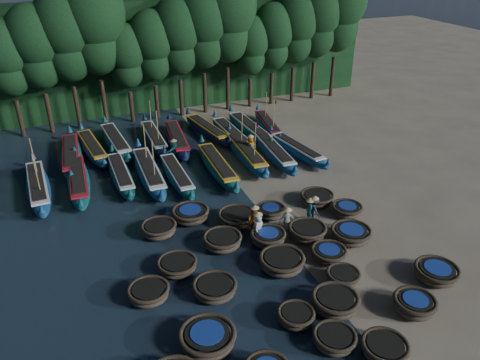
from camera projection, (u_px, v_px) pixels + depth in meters
name	position (u px, v px, depth m)	size (l,w,h in m)	color
ground	(271.00, 225.00, 27.57)	(120.00, 120.00, 0.00)	gray
foliage_wall	(168.00, 54.00, 44.50)	(40.00, 3.00, 10.00)	black
coracle_2	(334.00, 339.00, 19.37)	(1.86, 1.86, 0.66)	brown
coracle_3	(385.00, 348.00, 18.90)	(2.14, 2.14, 0.69)	brown
coracle_4	(414.00, 304.00, 21.04)	(2.21, 2.21, 0.79)	brown
coracle_5	(207.00, 338.00, 19.28)	(2.71, 2.71, 0.82)	brown
coracle_6	(296.00, 316.00, 20.50)	(1.82, 1.82, 0.67)	brown
coracle_7	(335.00, 302.00, 21.15)	(2.61, 2.61, 0.84)	brown
coracle_8	(343.00, 276.00, 22.86)	(1.92, 1.92, 0.67)	brown
coracle_9	(436.00, 272.00, 23.09)	(2.35, 2.35, 0.72)	brown
coracle_10	(149.00, 293.00, 21.79)	(2.22, 2.22, 0.72)	brown
coracle_11	(215.00, 288.00, 22.07)	(2.43, 2.43, 0.72)	brown
coracle_12	(282.00, 262.00, 23.73)	(2.38, 2.38, 0.83)	brown
coracle_13	(329.00, 253.00, 24.48)	(2.22, 2.22, 0.68)	brown
coracle_14	(351.00, 234.00, 25.94)	(2.39, 2.39, 0.79)	brown
coracle_15	(177.00, 265.00, 23.62)	(2.18, 2.18, 0.68)	brown
coracle_16	(222.00, 241.00, 25.39)	(2.19, 2.19, 0.79)	brown
coracle_17	(268.00, 237.00, 25.68)	(2.35, 2.35, 0.78)	brown
coracle_18	(307.00, 231.00, 26.18)	(2.60, 2.60, 0.79)	brown
coracle_19	(347.00, 209.00, 28.33)	(2.02, 2.02, 0.70)	brown
coracle_20	(159.00, 229.00, 26.43)	(2.34, 2.34, 0.75)	brown
coracle_21	(190.00, 214.00, 27.75)	(2.50, 2.50, 0.81)	brown
coracle_22	(237.00, 217.00, 27.48)	(2.41, 2.41, 0.77)	brown
coracle_23	(271.00, 211.00, 28.12)	(2.15, 2.15, 0.72)	brown
coracle_24	(317.00, 198.00, 29.54)	(2.66, 2.66, 0.72)	brown
long_boat_0	(38.00, 187.00, 30.51)	(1.93, 8.35, 3.55)	navy
long_boat_1	(78.00, 180.00, 31.30)	(1.69, 8.30, 1.46)	#0E4850
long_boat_2	(121.00, 175.00, 32.16)	(1.44, 7.60, 1.34)	#0E4850
long_boat_3	(149.00, 172.00, 32.32)	(1.62, 8.70, 3.70)	navy
long_boat_4	(177.00, 175.00, 32.11)	(1.37, 7.48, 1.32)	#0E4850
long_boat_5	(218.00, 166.00, 33.20)	(1.66, 8.44, 1.48)	#0E4850
long_boat_6	(246.00, 153.00, 35.09)	(1.86, 8.53, 3.63)	navy
long_boat_7	(274.00, 152.00, 35.34)	(1.98, 8.23, 1.45)	navy
long_boat_8	(297.00, 150.00, 35.79)	(2.45, 7.50, 1.34)	navy
long_boat_9	(71.00, 156.00, 34.65)	(1.97, 8.70, 1.53)	#0E4850
long_boat_10	(92.00, 148.00, 36.10)	(2.31, 7.78, 1.38)	navy
long_boat_11	(116.00, 142.00, 37.06)	(2.12, 8.38, 1.48)	#0E4850
long_boat_12	(154.00, 138.00, 37.82)	(1.39, 7.81, 3.32)	#0F153A
long_boat_13	(177.00, 139.00, 37.52)	(2.25, 8.41, 1.49)	#0F153A
long_boat_14	(207.00, 130.00, 39.36)	(2.64, 7.79, 1.39)	#0F153A
long_boat_15	(232.00, 135.00, 38.35)	(1.66, 8.20, 1.44)	#0E4850
long_boat_16	(249.00, 129.00, 39.49)	(1.82, 8.37, 1.47)	#0E4850
long_boat_17	(268.00, 125.00, 40.35)	(2.39, 7.32, 3.15)	navy
fisherman_0	(258.00, 226.00, 25.82)	(0.94, 1.01, 1.93)	beige
fisherman_1	(309.00, 209.00, 27.41)	(0.52, 0.64, 1.76)	#175C64
fisherman_2	(255.00, 220.00, 26.31)	(1.08, 1.11, 2.00)	#B46018
fisherman_3	(314.00, 209.00, 27.49)	(0.77, 1.15, 1.85)	black
fisherman_4	(287.00, 219.00, 26.59)	(0.95, 0.58, 1.70)	beige
fisherman_5	(174.00, 149.00, 35.05)	(1.42, 1.35, 1.81)	#175C64
fisherman_6	(251.00, 146.00, 35.32)	(1.00, 1.05, 2.00)	#B46018
tree_1	(6.00, 57.00, 36.40)	(4.09, 4.09, 9.65)	black
tree_2	(36.00, 46.00, 36.83)	(4.51, 4.51, 10.63)	black
tree_3	(65.00, 35.00, 37.26)	(4.92, 4.92, 11.60)	black
tree_4	(93.00, 24.00, 37.69)	(5.34, 5.34, 12.58)	black
tree_5	(126.00, 56.00, 39.71)	(3.68, 3.68, 8.68)	black
tree_6	(152.00, 45.00, 40.14)	(4.09, 4.09, 9.65)	black
tree_7	(177.00, 35.00, 40.57)	(4.51, 4.51, 10.63)	black
tree_8	(202.00, 25.00, 41.00)	(4.92, 4.92, 11.60)	black
tree_9	(227.00, 16.00, 41.43)	(5.34, 5.34, 12.58)	black
tree_10	(250.00, 45.00, 43.45)	(3.68, 3.68, 8.68)	black
tree_11	(273.00, 36.00, 43.87)	(4.09, 4.09, 9.65)	black
tree_12	(295.00, 27.00, 44.30)	(4.51, 4.51, 10.63)	black
tree_13	(317.00, 18.00, 44.73)	(4.92, 4.92, 11.60)	black
tree_14	(338.00, 9.00, 45.16)	(5.34, 5.34, 12.58)	black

